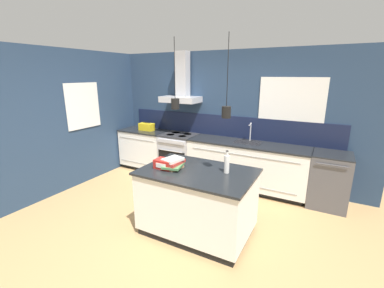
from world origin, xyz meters
name	(u,v)px	position (x,y,z in m)	size (l,w,h in m)	color
ground_plane	(173,222)	(0.00, 0.00, 0.00)	(16.00, 16.00, 0.00)	tan
wall_back	(222,114)	(-0.05, 2.00, 1.35)	(5.60, 2.11, 2.60)	navy
wall_left	(89,117)	(-2.43, 0.70, 1.30)	(0.08, 3.80, 2.60)	navy
counter_run_left	(146,149)	(-1.81, 1.69, 0.46)	(1.11, 0.64, 0.91)	black
counter_run_sink	(246,165)	(0.59, 1.69, 0.46)	(2.25, 0.64, 1.27)	black
oven_range	(179,155)	(-0.90, 1.69, 0.46)	(0.73, 0.66, 0.91)	#B5B5BA
dishwasher	(329,180)	(2.00, 1.69, 0.46)	(0.59, 0.65, 0.91)	#4C4C51
kitchen_island	(197,201)	(0.42, -0.02, 0.46)	(1.50, 0.99, 0.91)	black
bottle_on_island	(227,164)	(0.78, 0.10, 1.03)	(0.07, 0.07, 0.30)	silver
book_stack	(173,163)	(0.09, -0.09, 0.98)	(0.30, 0.35, 0.14)	olive
red_supply_box	(164,164)	(-0.02, -0.14, 0.97)	(0.26, 0.18, 0.12)	red
yellow_toolbox	(147,127)	(-1.76, 1.69, 0.99)	(0.34, 0.18, 0.19)	gold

